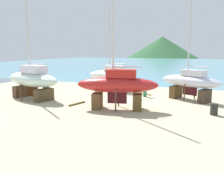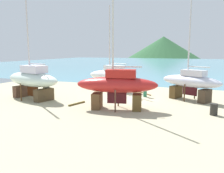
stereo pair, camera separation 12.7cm
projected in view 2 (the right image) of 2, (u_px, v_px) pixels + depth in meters
The scene contains 13 objects.
ground_plane at pixel (129, 103), 21.84m from camera, with size 43.05×43.05×0.00m, color tan.
sea_water at pixel (184, 64), 82.67m from camera, with size 143.00×110.38×0.01m, color #5694A7.
headland_hill at pixel (163, 56), 207.19m from camera, with size 109.65×109.65×33.35m, color #2A5731.
sailboat_mid_port at pixel (190, 82), 22.95m from camera, with size 6.38×4.46×9.49m.
sailboat_large_starboard at pixel (32, 79), 23.67m from camera, with size 7.64×4.34×10.99m.
sailboat_far_slipway at pixel (117, 85), 19.44m from camera, with size 6.99×3.35×11.04m.
sailboat_small_center at pixel (112, 76), 28.75m from camera, with size 7.14×3.56×10.11m.
worker at pixel (145, 89), 24.77m from camera, with size 0.50×0.38×1.70m.
barrel_rust_mid at pixel (214, 109), 17.84m from camera, with size 0.55×0.55×0.89m, color #292824.
barrel_by_slipway at pixel (138, 97), 23.70m from camera, with size 0.52×0.52×0.81m, color olive.
barrel_tipped_left at pixel (47, 88), 28.19m from camera, with size 0.68×0.68×0.86m, color black.
timber_short_skew at pixel (143, 93), 26.83m from camera, with size 3.05×0.14×0.11m, color brown.
timber_long_fore at pixel (77, 104), 21.44m from camera, with size 2.01×0.15×0.13m, color brown.
Camera 2 is at (6.20, -22.46, 4.89)m, focal length 37.78 mm.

